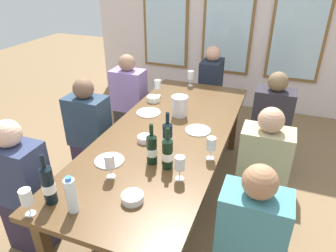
{
  "coord_description": "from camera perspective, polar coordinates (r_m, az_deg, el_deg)",
  "views": [
    {
      "loc": [
        0.81,
        -2.13,
        2.02
      ],
      "look_at": [
        0.0,
        0.02,
        0.79
      ],
      "focal_mm": 33.03,
      "sensor_mm": 36.0,
      "label": 1
    }
  ],
  "objects": [
    {
      "name": "metal_pitcher",
      "position": [
        2.87,
        2.16,
        3.72
      ],
      "size": [
        0.16,
        0.16,
        0.19
      ],
      "color": "silver",
      "rests_on": "dining_table"
    },
    {
      "name": "seated_person_4",
      "position": [
        3.08,
        -14.22,
        -1.79
      ],
      "size": [
        0.38,
        0.24,
        1.11
      ],
      "color": "#342640",
      "rests_on": "ground"
    },
    {
      "name": "seated_person_0",
      "position": [
        2.55,
        -25.11,
        -10.86
      ],
      "size": [
        0.38,
        0.24,
        1.11
      ],
      "color": "#30273B",
      "rests_on": "ground"
    },
    {
      "name": "seated_person_3",
      "position": [
        3.31,
        18.32,
        -0.22
      ],
      "size": [
        0.38,
        0.24,
        1.11
      ],
      "color": "#2A262C",
      "rests_on": "ground"
    },
    {
      "name": "ground_plane",
      "position": [
        3.05,
        -0.14,
        -13.38
      ],
      "size": [
        12.0,
        12.0,
        0.0
      ],
      "primitive_type": "plane",
      "color": "brown"
    },
    {
      "name": "water_bottle",
      "position": [
        1.87,
        -17.42,
        -12.09
      ],
      "size": [
        0.06,
        0.06,
        0.24
      ],
      "color": "white",
      "rests_on": "dining_table"
    },
    {
      "name": "white_plate_1",
      "position": [
        2.95,
        -3.61,
        2.5
      ],
      "size": [
        0.23,
        0.23,
        0.01
      ],
      "primitive_type": "cylinder",
      "color": "white",
      "rests_on": "dining_table"
    },
    {
      "name": "seated_person_6",
      "position": [
        4.09,
        7.81,
        6.44
      ],
      "size": [
        0.24,
        0.38,
        1.11
      ],
      "color": "#342639",
      "rests_on": "ground"
    },
    {
      "name": "tasting_bowl_0",
      "position": [
        3.2,
        -2.7,
        5.04
      ],
      "size": [
        0.13,
        0.13,
        0.05
      ],
      "primitive_type": "cylinder",
      "color": "white",
      "rests_on": "dining_table"
    },
    {
      "name": "seated_person_5",
      "position": [
        2.58,
        16.86,
        -8.66
      ],
      "size": [
        0.38,
        0.24,
        1.11
      ],
      "color": "#333041",
      "rests_on": "ground"
    },
    {
      "name": "wine_glass_2",
      "position": [
        1.93,
        -24.7,
        -11.91
      ],
      "size": [
        0.07,
        0.07,
        0.17
      ],
      "color": "white",
      "rests_on": "dining_table"
    },
    {
      "name": "white_plate_2",
      "position": [
        2.29,
        -10.76,
        -6.3
      ],
      "size": [
        0.21,
        0.21,
        0.01
      ],
      "primitive_type": "cylinder",
      "color": "white",
      "rests_on": "dining_table"
    },
    {
      "name": "white_plate_0",
      "position": [
        2.65,
        5.54,
        -0.8
      ],
      "size": [
        0.22,
        0.22,
        0.01
      ],
      "primitive_type": "cylinder",
      "color": "white",
      "rests_on": "dining_table"
    },
    {
      "name": "seated_person_1",
      "position": [
        2.02,
        14.61,
        -20.9
      ],
      "size": [
        0.38,
        0.24,
        1.11
      ],
      "color": "#342B3F",
      "rests_on": "ground"
    },
    {
      "name": "wine_glass_5",
      "position": [
        3.31,
        -1.92,
        7.54
      ],
      "size": [
        0.07,
        0.07,
        0.17
      ],
      "color": "white",
      "rests_on": "dining_table"
    },
    {
      "name": "wine_bottle_3",
      "position": [
        1.96,
        -21.24,
        -9.98
      ],
      "size": [
        0.08,
        0.08,
        0.34
      ],
      "color": "black",
      "rests_on": "dining_table"
    },
    {
      "name": "dining_table",
      "position": [
        2.65,
        -0.16,
        -2.4
      ],
      "size": [
        1.0,
        2.47,
        0.74
      ],
      "color": "brown",
      "rests_on": "ground"
    },
    {
      "name": "seated_person_2",
      "position": [
        3.72,
        -7.12,
        4.25
      ],
      "size": [
        0.38,
        0.24,
        1.11
      ],
      "color": "#302E2E",
      "rests_on": "ground"
    },
    {
      "name": "wine_glass_1",
      "position": [
        3.6,
        4.19,
        9.28
      ],
      "size": [
        0.07,
        0.07,
        0.17
      ],
      "color": "white",
      "rests_on": "dining_table"
    },
    {
      "name": "tasting_bowl_1",
      "position": [
        2.48,
        -4.25,
        -2.36
      ],
      "size": [
        0.12,
        0.12,
        0.05
      ],
      "primitive_type": "cylinder",
      "color": "white",
      "rests_on": "dining_table"
    },
    {
      "name": "wine_glass_0",
      "position": [
        2.02,
        2.19,
        -6.97
      ],
      "size": [
        0.07,
        0.07,
        0.17
      ],
      "color": "white",
      "rests_on": "dining_table"
    },
    {
      "name": "wine_bottle_0",
      "position": [
        2.29,
        -0.09,
        -2.1
      ],
      "size": [
        0.08,
        0.08,
        0.33
      ],
      "color": "black",
      "rests_on": "dining_table"
    },
    {
      "name": "tasting_bowl_2",
      "position": [
        1.92,
        -6.56,
        -13.01
      ],
      "size": [
        0.14,
        0.14,
        0.05
      ],
      "primitive_type": "cylinder",
      "color": "white",
      "rests_on": "dining_table"
    },
    {
      "name": "wine_glass_3",
      "position": [
        2.07,
        -10.71,
        -6.56
      ],
      "size": [
        0.07,
        0.07,
        0.17
      ],
      "color": "white",
      "rests_on": "dining_table"
    },
    {
      "name": "wine_glass_4",
      "position": [
        2.24,
        7.94,
        -3.45
      ],
      "size": [
        0.07,
        0.07,
        0.17
      ],
      "color": "white",
      "rests_on": "dining_table"
    },
    {
      "name": "back_wall_with_windows",
      "position": [
        4.71,
        11.35,
        20.72
      ],
      "size": [
        4.2,
        0.1,
        2.9
      ],
      "color": "silver",
      "rests_on": "ground"
    },
    {
      "name": "wine_bottle_1",
      "position": [
        2.13,
        -0.09,
        -5.0
      ],
      "size": [
        0.08,
        0.08,
        0.31
      ],
      "color": "black",
      "rests_on": "dining_table"
    },
    {
      "name": "wine_bottle_2",
      "position": [
        2.18,
        -3.02,
        -4.19
      ],
      "size": [
        0.08,
        0.08,
        0.31
      ],
      "color": "black",
      "rests_on": "dining_table"
    }
  ]
}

